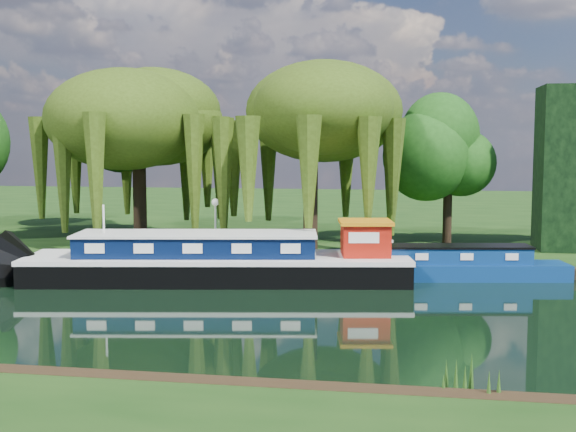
# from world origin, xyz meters

# --- Properties ---
(ground) EXTENTS (120.00, 120.00, 0.00)m
(ground) POSITION_xyz_m (0.00, 0.00, 0.00)
(ground) COLOR black
(far_bank) EXTENTS (120.00, 52.00, 0.45)m
(far_bank) POSITION_xyz_m (0.00, 34.00, 0.23)
(far_bank) COLOR #14340E
(far_bank) RESTS_ON ground
(dutch_barge) EXTENTS (15.97, 5.94, 3.29)m
(dutch_barge) POSITION_xyz_m (2.15, 5.23, 0.82)
(dutch_barge) COLOR black
(dutch_barge) RESTS_ON ground
(narrowboat) EXTENTS (10.63, 3.37, 1.53)m
(narrowboat) POSITION_xyz_m (11.08, 7.26, 0.55)
(narrowboat) COLOR navy
(narrowboat) RESTS_ON ground
(willow_left) EXTENTS (7.21, 7.21, 8.64)m
(willow_left) POSITION_xyz_m (-4.19, 12.73, 6.72)
(willow_left) COLOR black
(willow_left) RESTS_ON far_bank
(willow_right) EXTENTS (6.85, 6.85, 8.34)m
(willow_right) POSITION_xyz_m (5.06, 11.08, 6.54)
(willow_right) COLOR black
(willow_right) RESTS_ON far_bank
(tree_far_mid) EXTENTS (5.34, 5.34, 8.74)m
(tree_far_mid) POSITION_xyz_m (-6.30, 17.96, 6.47)
(tree_far_mid) COLOR black
(tree_far_mid) RESTS_ON far_bank
(tree_far_right) EXTENTS (4.09, 4.09, 6.69)m
(tree_far_right) POSITION_xyz_m (11.73, 15.07, 5.07)
(tree_far_right) COLOR black
(tree_far_right) RESTS_ON far_bank
(lamppost) EXTENTS (0.36, 0.36, 2.56)m
(lamppost) POSITION_xyz_m (0.50, 10.50, 2.42)
(lamppost) COLOR silver
(lamppost) RESTS_ON far_bank
(mooring_posts) EXTENTS (19.16, 0.16, 1.00)m
(mooring_posts) POSITION_xyz_m (-0.50, 8.40, 0.95)
(mooring_posts) COLOR silver
(mooring_posts) RESTS_ON far_bank
(reeds_near) EXTENTS (33.70, 1.50, 1.10)m
(reeds_near) POSITION_xyz_m (6.87, -7.57, 0.55)
(reeds_near) COLOR #1D4713
(reeds_near) RESTS_ON ground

